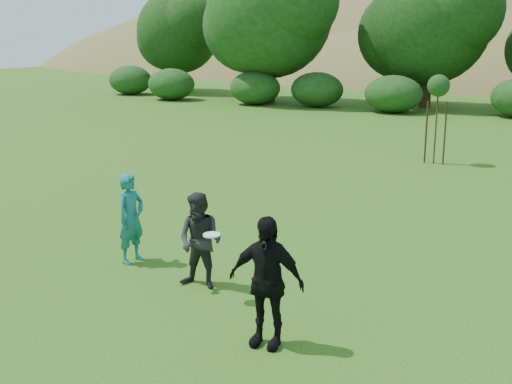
# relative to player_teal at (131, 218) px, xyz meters

# --- Properties ---
(ground) EXTENTS (120.00, 120.00, 0.00)m
(ground) POSITION_rel_player_teal_xyz_m (1.52, -1.08, -0.83)
(ground) COLOR #19470C
(ground) RESTS_ON ground
(player_teal) EXTENTS (0.43, 0.63, 1.66)m
(player_teal) POSITION_rel_player_teal_xyz_m (0.00, 0.00, 0.00)
(player_teal) COLOR #196E71
(player_teal) RESTS_ON ground
(player_grey) EXTENTS (0.84, 0.69, 1.60)m
(player_grey) POSITION_rel_player_teal_xyz_m (1.79, -0.37, -0.03)
(player_grey) COLOR #242426
(player_grey) RESTS_ON ground
(player_black) EXTENTS (1.10, 0.56, 1.81)m
(player_black) POSITION_rel_player_teal_xyz_m (3.71, -1.60, 0.08)
(player_black) COLOR black
(player_black) RESTS_ON ground
(frisbee) EXTENTS (0.27, 0.27, 0.04)m
(frisbee) POSITION_rel_player_teal_xyz_m (2.25, -0.71, 0.24)
(frisbee) COLOR white
(frisbee) RESTS_ON ground
(sapling) EXTENTS (0.70, 0.70, 2.85)m
(sapling) POSITION_rel_player_teal_xyz_m (2.33, 12.00, 1.59)
(sapling) COLOR #3B2617
(sapling) RESTS_ON ground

